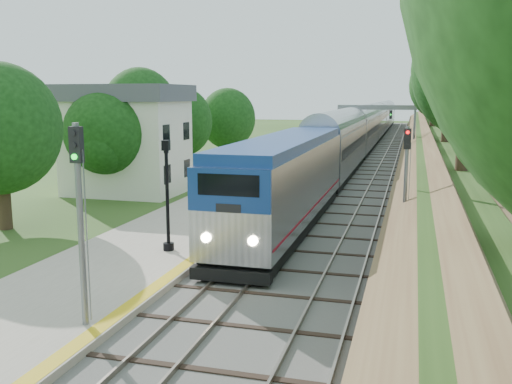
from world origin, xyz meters
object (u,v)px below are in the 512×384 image
(signal_gantry, at_px, (376,118))
(lamppost_far, at_px, (167,202))
(station_building, at_px, (127,138))
(train, at_px, (367,129))
(signal_platform, at_px, (79,203))
(signal_farside, at_px, (406,176))

(signal_gantry, distance_m, lamppost_far, 40.81)
(station_building, relative_size, train, 0.07)
(signal_gantry, xyz_separation_m, train, (-2.47, 20.53, -2.39))
(signal_platform, height_order, signal_farside, signal_platform)
(train, distance_m, signal_platform, 69.26)
(lamppost_far, height_order, signal_farside, signal_farside)
(signal_farside, bearing_deg, train, 96.18)
(train, relative_size, signal_platform, 21.40)
(signal_gantry, height_order, signal_farside, signal_gantry)
(signal_platform, bearing_deg, station_building, 115.13)
(lamppost_far, distance_m, signal_farside, 10.78)
(station_building, relative_size, signal_farside, 1.49)
(station_building, relative_size, lamppost_far, 1.74)
(station_building, bearing_deg, lamppost_far, -56.55)
(train, xyz_separation_m, signal_platform, (-2.90, -69.18, 1.69))
(lamppost_far, distance_m, signal_platform, 8.61)
(lamppost_far, bearing_deg, station_building, 123.45)
(signal_gantry, bearing_deg, train, 96.86)
(signal_gantry, height_order, train, signal_gantry)
(signal_gantry, distance_m, signal_platform, 48.95)
(signal_gantry, bearing_deg, signal_platform, -96.30)
(signal_platform, bearing_deg, signal_farside, 52.76)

